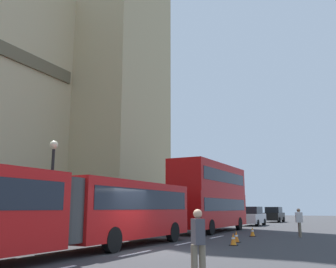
{
  "coord_description": "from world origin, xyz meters",
  "views": [
    {
      "loc": [
        -13.45,
        -7.87,
        1.72
      ],
      "look_at": [
        8.97,
        3.55,
        6.74
      ],
      "focal_mm": 39.71,
      "sensor_mm": 36.0,
      "label": 1
    }
  ],
  "objects_px": {
    "traffic_cone_east": "(252,232)",
    "traffic_cone_west": "(233,239)",
    "pedestrian_by_kerb": "(299,222)",
    "articulated_bus": "(52,207)",
    "traffic_cone_middle": "(236,237)",
    "double_decker_bus": "(211,194)",
    "sedan_trailing": "(274,215)",
    "street_lamp": "(52,182)",
    "pedestrian_near_cones": "(198,242)",
    "sedan_lead": "(252,216)"
  },
  "relations": [
    {
      "from": "double_decker_bus",
      "to": "pedestrian_near_cones",
      "type": "relative_size",
      "value": 5.94
    },
    {
      "from": "traffic_cone_east",
      "to": "traffic_cone_middle",
      "type": "bearing_deg",
      "value": -176.16
    },
    {
      "from": "traffic_cone_east",
      "to": "pedestrian_by_kerb",
      "type": "xyz_separation_m",
      "value": [
        0.73,
        -2.7,
        0.63
      ]
    },
    {
      "from": "traffic_cone_middle",
      "to": "street_lamp",
      "type": "height_order",
      "value": "street_lamp"
    },
    {
      "from": "sedan_lead",
      "to": "traffic_cone_east",
      "type": "xyz_separation_m",
      "value": [
        -14.11,
        -3.61,
        -0.63
      ]
    },
    {
      "from": "articulated_bus",
      "to": "pedestrian_by_kerb",
      "type": "xyz_separation_m",
      "value": [
        13.93,
        -6.49,
        -0.83
      ]
    },
    {
      "from": "sedan_trailing",
      "to": "traffic_cone_middle",
      "type": "relative_size",
      "value": 7.59
    },
    {
      "from": "sedan_trailing",
      "to": "traffic_cone_east",
      "type": "distance_m",
      "value": 24.84
    },
    {
      "from": "pedestrian_by_kerb",
      "to": "articulated_bus",
      "type": "bearing_deg",
      "value": 155.02
    },
    {
      "from": "articulated_bus",
      "to": "traffic_cone_west",
      "type": "distance_m",
      "value": 8.59
    },
    {
      "from": "sedan_trailing",
      "to": "pedestrian_by_kerb",
      "type": "height_order",
      "value": "sedan_trailing"
    },
    {
      "from": "sedan_trailing",
      "to": "pedestrian_near_cones",
      "type": "relative_size",
      "value": 2.6
    },
    {
      "from": "articulated_bus",
      "to": "traffic_cone_middle",
      "type": "height_order",
      "value": "articulated_bus"
    },
    {
      "from": "traffic_cone_east",
      "to": "double_decker_bus",
      "type": "bearing_deg",
      "value": 51.79
    },
    {
      "from": "articulated_bus",
      "to": "street_lamp",
      "type": "height_order",
      "value": "street_lamp"
    },
    {
      "from": "traffic_cone_west",
      "to": "pedestrian_by_kerb",
      "type": "distance_m",
      "value": 7.06
    },
    {
      "from": "articulated_bus",
      "to": "traffic_cone_middle",
      "type": "xyz_separation_m",
      "value": [
        8.82,
        -4.09,
        -1.46
      ]
    },
    {
      "from": "articulated_bus",
      "to": "sedan_lead",
      "type": "relative_size",
      "value": 4.13
    },
    {
      "from": "traffic_cone_east",
      "to": "pedestrian_by_kerb",
      "type": "distance_m",
      "value": 2.86
    },
    {
      "from": "traffic_cone_west",
      "to": "street_lamp",
      "type": "distance_m",
      "value": 9.73
    },
    {
      "from": "traffic_cone_west",
      "to": "traffic_cone_east",
      "type": "bearing_deg",
      "value": 6.05
    },
    {
      "from": "articulated_bus",
      "to": "pedestrian_by_kerb",
      "type": "bearing_deg",
      "value": -24.98
    },
    {
      "from": "sedan_lead",
      "to": "traffic_cone_west",
      "type": "distance_m",
      "value": 20.55
    },
    {
      "from": "traffic_cone_west",
      "to": "traffic_cone_middle",
      "type": "height_order",
      "value": "same"
    },
    {
      "from": "traffic_cone_west",
      "to": "traffic_cone_east",
      "type": "relative_size",
      "value": 1.0
    },
    {
      "from": "double_decker_bus",
      "to": "sedan_lead",
      "type": "height_order",
      "value": "double_decker_bus"
    },
    {
      "from": "articulated_bus",
      "to": "sedan_trailing",
      "type": "relative_size",
      "value": 4.13
    },
    {
      "from": "sedan_lead",
      "to": "pedestrian_near_cones",
      "type": "relative_size",
      "value": 2.6
    },
    {
      "from": "sedan_lead",
      "to": "traffic_cone_middle",
      "type": "relative_size",
      "value": 7.59
    },
    {
      "from": "street_lamp",
      "to": "pedestrian_near_cones",
      "type": "bearing_deg",
      "value": -119.72
    },
    {
      "from": "double_decker_bus",
      "to": "traffic_cone_middle",
      "type": "distance_m",
      "value": 8.77
    },
    {
      "from": "pedestrian_by_kerb",
      "to": "traffic_cone_east",
      "type": "bearing_deg",
      "value": 105.11
    },
    {
      "from": "double_decker_bus",
      "to": "pedestrian_by_kerb",
      "type": "height_order",
      "value": "double_decker_bus"
    },
    {
      "from": "articulated_bus",
      "to": "double_decker_bus",
      "type": "relative_size",
      "value": 1.81
    },
    {
      "from": "articulated_bus",
      "to": "traffic_cone_west",
      "type": "xyz_separation_m",
      "value": [
        7.21,
        -4.43,
        -1.46
      ]
    },
    {
      "from": "traffic_cone_west",
      "to": "traffic_cone_middle",
      "type": "xyz_separation_m",
      "value": [
        1.61,
        0.34,
        0.0
      ]
    },
    {
      "from": "sedan_trailing",
      "to": "traffic_cone_middle",
      "type": "height_order",
      "value": "sedan_trailing"
    },
    {
      "from": "street_lamp",
      "to": "sedan_lead",
      "type": "bearing_deg",
      "value": -11.63
    },
    {
      "from": "sedan_trailing",
      "to": "pedestrian_near_cones",
      "type": "height_order",
      "value": "sedan_trailing"
    },
    {
      "from": "double_decker_bus",
      "to": "sedan_trailing",
      "type": "distance_m",
      "value": 21.66
    },
    {
      "from": "sedan_lead",
      "to": "street_lamp",
      "type": "bearing_deg",
      "value": 168.37
    },
    {
      "from": "articulated_bus",
      "to": "pedestrian_by_kerb",
      "type": "distance_m",
      "value": 15.39
    },
    {
      "from": "street_lamp",
      "to": "pedestrian_near_cones",
      "type": "height_order",
      "value": "street_lamp"
    },
    {
      "from": "pedestrian_near_cones",
      "to": "traffic_cone_east",
      "type": "bearing_deg",
      "value": 9.65
    },
    {
      "from": "traffic_cone_west",
      "to": "pedestrian_near_cones",
      "type": "bearing_deg",
      "value": -167.96
    },
    {
      "from": "traffic_cone_east",
      "to": "traffic_cone_west",
      "type": "bearing_deg",
      "value": -173.95
    },
    {
      "from": "pedestrian_by_kerb",
      "to": "pedestrian_near_cones",
      "type": "bearing_deg",
      "value": 179.38
    },
    {
      "from": "double_decker_bus",
      "to": "traffic_cone_east",
      "type": "relative_size",
      "value": 17.3
    },
    {
      "from": "sedan_lead",
      "to": "sedan_trailing",
      "type": "height_order",
      "value": "same"
    },
    {
      "from": "sedan_lead",
      "to": "traffic_cone_east",
      "type": "bearing_deg",
      "value": -165.63
    }
  ]
}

